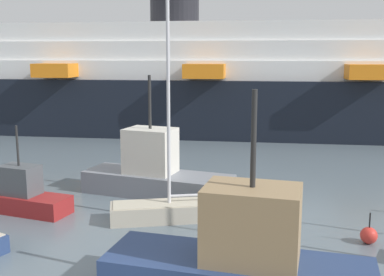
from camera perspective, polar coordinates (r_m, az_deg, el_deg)
The scene contains 6 objects.
sailboat_3 at distance 22.66m, azimuth -1.45°, elevation -8.50°, with size 6.75×3.69×10.43m.
fishing_boat_1 at distance 15.53m, azimuth 6.06°, elevation -14.74°, with size 8.77×3.39×6.79m.
fishing_boat_2 at distance 26.47m, azimuth -4.48°, elevation -4.27°, with size 8.77×4.05×6.72m.
fishing_boat_3 at distance 25.39m, azimuth -20.48°, elevation -6.57°, with size 5.96×2.59×4.38m.
channel_buoy_0 at distance 21.31m, azimuth 20.72°, elevation -11.02°, with size 0.71×0.71×1.34m.
cruise_ship at distance 49.74m, azimuth 18.61°, elevation 6.36°, with size 100.21×19.62×15.84m.
Camera 1 is at (4.83, -11.25, 7.80)m, focal length 43.81 mm.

